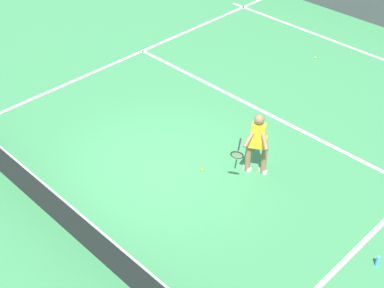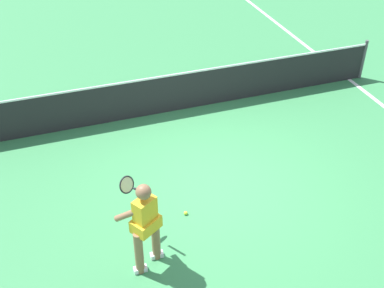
{
  "view_description": "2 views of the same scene",
  "coord_description": "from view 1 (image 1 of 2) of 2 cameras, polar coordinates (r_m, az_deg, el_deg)",
  "views": [
    {
      "loc": [
        -7.47,
        6.38,
        8.04
      ],
      "look_at": [
        -0.67,
        -0.41,
        0.78
      ],
      "focal_mm": 51.16,
      "sensor_mm": 36.0,
      "label": 1
    },
    {
      "loc": [
        -2.7,
        -6.37,
        5.79
      ],
      "look_at": [
        -0.46,
        0.12,
        0.91
      ],
      "focal_mm": 45.75,
      "sensor_mm": 36.0,
      "label": 2
    }
  ],
  "objects": [
    {
      "name": "ground_plane",
      "position": [
        12.69,
        -3.46,
        -2.31
      ],
      "size": [
        28.19,
        28.19,
        0.0
      ],
      "primitive_type": "plane",
      "color": "#38844C"
    },
    {
      "name": "baseline_marking",
      "position": [
        18.36,
        16.47,
        9.55
      ],
      "size": [
        10.21,
        0.1,
        0.01
      ],
      "primitive_type": "cube",
      "color": "white",
      "rests_on": "ground"
    },
    {
      "name": "service_line_marking",
      "position": [
        14.76,
        6.63,
        3.8
      ],
      "size": [
        9.21,
        0.1,
        0.01
      ],
      "primitive_type": "cube",
      "color": "white",
      "rests_on": "ground"
    },
    {
      "name": "sideline_left_marking",
      "position": [
        10.65,
        13.91,
        -13.42
      ],
      "size": [
        0.1,
        19.68,
        0.01
      ],
      "primitive_type": "cube",
      "color": "white",
      "rests_on": "ground"
    },
    {
      "name": "sideline_right_marking",
      "position": [
        15.84,
        -14.78,
        5.27
      ],
      "size": [
        0.1,
        19.68,
        0.01
      ],
      "primitive_type": "cube",
      "color": "white",
      "rests_on": "ground"
    },
    {
      "name": "court_net",
      "position": [
        11.25,
        -13.83,
        -6.58
      ],
      "size": [
        9.89,
        0.08,
        1.0
      ],
      "color": "#4C4C51",
      "rests_on": "ground"
    },
    {
      "name": "tennis_player",
      "position": [
        12.07,
        6.78,
        0.19
      ],
      "size": [
        0.68,
        1.14,
        1.55
      ],
      "color": "#8C6647",
      "rests_on": "ground"
    },
    {
      "name": "tennis_ball_mid",
      "position": [
        17.43,
        12.73,
        8.78
      ],
      "size": [
        0.07,
        0.07,
        0.07
      ],
      "primitive_type": "sphere",
      "color": "#D1E533",
      "rests_on": "ground"
    },
    {
      "name": "tennis_ball_far",
      "position": [
        12.53,
        1.07,
        -2.66
      ],
      "size": [
        0.07,
        0.07,
        0.07
      ],
      "primitive_type": "sphere",
      "color": "#D1E533",
      "rests_on": "ground"
    },
    {
      "name": "water_bottle",
      "position": [
        11.03,
        18.8,
        -11.48
      ],
      "size": [
        0.07,
        0.07,
        0.24
      ],
      "primitive_type": "cylinder",
      "color": "#4C9EE5",
      "rests_on": "ground"
    }
  ]
}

